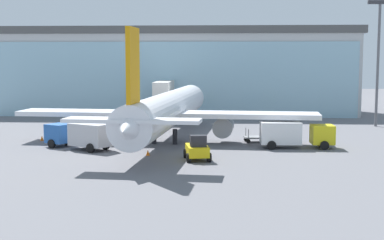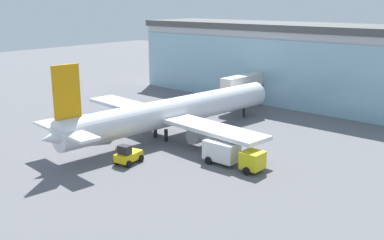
{
  "view_description": "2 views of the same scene",
  "coord_description": "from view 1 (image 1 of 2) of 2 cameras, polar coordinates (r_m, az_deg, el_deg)",
  "views": [
    {
      "loc": [
        4.23,
        -49.69,
        8.74
      ],
      "look_at": [
        3.45,
        8.39,
        2.32
      ],
      "focal_mm": 50.0,
      "sensor_mm": 36.0,
      "label": 1
    },
    {
      "loc": [
        40.72,
        -36.02,
        18.03
      ],
      "look_at": [
        2.67,
        10.39,
        2.22
      ],
      "focal_mm": 42.0,
      "sensor_mm": 36.0,
      "label": 2
    }
  ],
  "objects": [
    {
      "name": "jet_bridge",
      "position": [
        79.68,
        -2.93,
        3.19
      ],
      "size": [
        2.73,
        12.01,
        5.8
      ],
      "rotation": [
        0.0,
        0.0,
        1.53
      ],
      "color": "beige",
      "rests_on": "ground"
    },
    {
      "name": "ground",
      "position": [
        50.63,
        -4.05,
        -3.65
      ],
      "size": [
        240.0,
        240.0,
        0.0
      ],
      "primitive_type": "plane",
      "color": "slate"
    },
    {
      "name": "airplane",
      "position": [
        58.38,
        -2.58,
        1.07
      ],
      "size": [
        32.56,
        38.95,
        11.41
      ],
      "rotation": [
        0.0,
        0.0,
        1.45
      ],
      "color": "silver",
      "rests_on": "ground"
    },
    {
      "name": "fuel_truck",
      "position": [
        54.8,
        10.83,
        -1.44
      ],
      "size": [
        7.33,
        2.58,
        2.65
      ],
      "rotation": [
        0.0,
        0.0,
        6.27
      ],
      "color": "yellow",
      "rests_on": "ground"
    },
    {
      "name": "pushback_tug",
      "position": [
        47.35,
        0.57,
        -3.14
      ],
      "size": [
        2.54,
        3.41,
        2.3
      ],
      "rotation": [
        0.0,
        0.0,
        1.71
      ],
      "color": "yellow",
      "rests_on": "ground"
    },
    {
      "name": "safety_cone_nose",
      "position": [
        49.91,
        -4.73,
        -3.48
      ],
      "size": [
        0.36,
        0.36,
        0.55
      ],
      "primitive_type": "cone",
      "color": "orange",
      "rests_on": "ground"
    },
    {
      "name": "catering_truck",
      "position": [
        54.35,
        -11.86,
        -1.52
      ],
      "size": [
        7.4,
        5.63,
        2.65
      ],
      "rotation": [
        0.0,
        0.0,
        2.6
      ],
      "color": "#2659A5",
      "rests_on": "ground"
    },
    {
      "name": "safety_cone_wingtip",
      "position": [
        61.33,
        -15.71,
        -1.87
      ],
      "size": [
        0.36,
        0.36,
        0.55
      ],
      "primitive_type": "cone",
      "color": "orange",
      "rests_on": "ground"
    },
    {
      "name": "apron_light_mast",
      "position": [
        75.54,
        19.26,
        6.95
      ],
      "size": [
        3.2,
        0.4,
        16.7
      ],
      "color": "#59595E",
      "rests_on": "ground"
    },
    {
      "name": "terminal_building",
      "position": [
        90.88,
        -1.91,
        5.27
      ],
      "size": [
        60.81,
        17.77,
        14.21
      ],
      "rotation": [
        0.0,
        0.0,
        -0.04
      ],
      "color": "#B9B9B9",
      "rests_on": "ground"
    },
    {
      "name": "baggage_cart",
      "position": [
        58.39,
        6.97,
        -1.86
      ],
      "size": [
        2.96,
        1.89,
        1.5
      ],
      "rotation": [
        0.0,
        0.0,
        0.11
      ],
      "color": "gray",
      "rests_on": "ground"
    }
  ]
}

